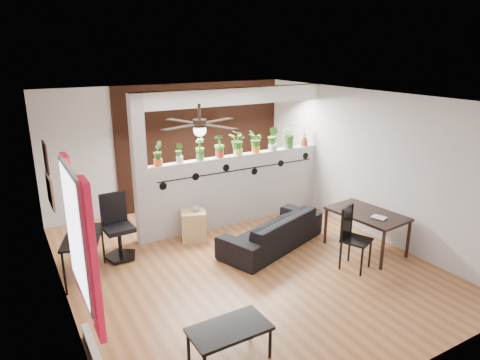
% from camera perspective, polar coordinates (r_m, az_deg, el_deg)
% --- Properties ---
extents(room_shell, '(6.30, 7.10, 2.90)m').
position_cam_1_polar(room_shell, '(6.49, 0.16, -0.62)').
color(room_shell, brown).
rests_on(room_shell, ground).
extents(partition_wall, '(3.60, 0.18, 1.35)m').
position_cam_1_polar(partition_wall, '(8.30, -0.25, -1.15)').
color(partition_wall, '#BCBCC1').
rests_on(partition_wall, ground).
extents(ceiling_header, '(3.60, 0.18, 0.30)m').
position_cam_1_polar(ceiling_header, '(7.93, -0.27, 11.12)').
color(ceiling_header, white).
rests_on(ceiling_header, room_shell).
extents(pier_column, '(0.22, 0.20, 2.60)m').
position_cam_1_polar(pier_column, '(7.40, -13.21, 1.16)').
color(pier_column, '#BCBCC1').
rests_on(pier_column, ground).
extents(brick_panel, '(3.90, 0.05, 2.60)m').
position_cam_1_polar(brick_panel, '(9.40, -4.71, 4.91)').
color(brick_panel, brown).
rests_on(brick_panel, ground).
extents(vine_decal, '(3.31, 0.01, 0.30)m').
position_cam_1_polar(vine_decal, '(8.10, 0.08, 1.38)').
color(vine_decal, black).
rests_on(vine_decal, partition_wall).
extents(window_assembly, '(0.09, 1.30, 1.55)m').
position_cam_1_polar(window_assembly, '(4.55, -20.77, -6.98)').
color(window_assembly, white).
rests_on(window_assembly, room_shell).
extents(baseboard_heater, '(0.08, 1.00, 0.18)m').
position_cam_1_polar(baseboard_heater, '(5.27, -18.85, -21.22)').
color(baseboard_heater, beige).
rests_on(baseboard_heater, ground).
extents(corkboard, '(0.03, 0.60, 0.45)m').
position_cam_1_polar(corkboard, '(6.61, -24.00, -1.37)').
color(corkboard, olive).
rests_on(corkboard, room_shell).
extents(framed_art, '(0.03, 0.34, 0.44)m').
position_cam_1_polar(framed_art, '(6.43, -24.50, 2.73)').
color(framed_art, '#8C7259').
rests_on(framed_art, room_shell).
extents(ceiling_fan, '(1.19, 1.19, 0.43)m').
position_cam_1_polar(ceiling_fan, '(5.63, -5.40, 7.19)').
color(ceiling_fan, black).
rests_on(ceiling_fan, room_shell).
extents(potted_plant_0, '(0.23, 0.26, 0.42)m').
position_cam_1_polar(potted_plant_0, '(7.43, -10.93, 3.55)').
color(potted_plant_0, orange).
rests_on(potted_plant_0, partition_wall).
extents(potted_plant_1, '(0.21, 0.22, 0.36)m').
position_cam_1_polar(potted_plant_1, '(7.57, -8.09, 3.71)').
color(potted_plant_1, white).
rests_on(potted_plant_1, partition_wall).
extents(potted_plant_2, '(0.26, 0.25, 0.40)m').
position_cam_1_polar(potted_plant_2, '(7.72, -5.38, 4.20)').
color(potted_plant_2, '#478B32').
rests_on(potted_plant_2, partition_wall).
extents(potted_plant_3, '(0.27, 0.25, 0.43)m').
position_cam_1_polar(potted_plant_3, '(7.88, -2.76, 4.63)').
color(potted_plant_3, red).
rests_on(potted_plant_3, partition_wall).
extents(potted_plant_4, '(0.28, 0.31, 0.47)m').
position_cam_1_polar(potted_plant_4, '(8.06, -0.26, 5.10)').
color(potted_plant_4, '#DCDE4E').
rests_on(potted_plant_4, partition_wall).
extents(potted_plant_5, '(0.22, 0.26, 0.43)m').
position_cam_1_polar(potted_plant_5, '(8.26, 2.13, 5.22)').
color(potted_plant_5, orange).
rests_on(potted_plant_5, partition_wall).
extents(potted_plant_6, '(0.28, 0.31, 0.47)m').
position_cam_1_polar(potted_plant_6, '(8.47, 4.41, 5.64)').
color(potted_plant_6, white).
rests_on(potted_plant_6, partition_wall).
extents(potted_plant_7, '(0.30, 0.26, 0.49)m').
position_cam_1_polar(potted_plant_7, '(8.69, 6.58, 5.93)').
color(potted_plant_7, '#397F2E').
rests_on(potted_plant_7, partition_wall).
extents(potted_plant_8, '(0.24, 0.25, 0.40)m').
position_cam_1_polar(potted_plant_8, '(8.94, 8.62, 5.86)').
color(potted_plant_8, red).
rests_on(potted_plant_8, partition_wall).
extents(sofa, '(2.08, 1.36, 0.57)m').
position_cam_1_polar(sofa, '(7.41, 4.29, -6.78)').
color(sofa, black).
rests_on(sofa, ground).
extents(cube_shelf, '(0.53, 0.50, 0.53)m').
position_cam_1_polar(cube_shelf, '(7.70, -6.20, -6.04)').
color(cube_shelf, tan).
rests_on(cube_shelf, ground).
extents(cup, '(0.15, 0.15, 0.11)m').
position_cam_1_polar(cup, '(7.60, -5.93, -3.77)').
color(cup, gray).
rests_on(cup, cube_shelf).
extents(computer_desk, '(0.78, 1.06, 0.69)m').
position_cam_1_polar(computer_desk, '(6.67, -20.21, -7.50)').
color(computer_desk, black).
rests_on(computer_desk, ground).
extents(monitor, '(0.33, 0.18, 0.19)m').
position_cam_1_polar(monitor, '(6.74, -20.58, -5.78)').
color(monitor, black).
rests_on(monitor, computer_desk).
extents(office_chair, '(0.55, 0.55, 1.05)m').
position_cam_1_polar(office_chair, '(7.22, -15.99, -6.51)').
color(office_chair, black).
rests_on(office_chair, ground).
extents(dining_table, '(0.89, 1.32, 0.68)m').
position_cam_1_polar(dining_table, '(7.43, 16.57, -4.70)').
color(dining_table, black).
rests_on(dining_table, ground).
extents(book, '(0.23, 0.26, 0.02)m').
position_cam_1_polar(book, '(7.14, 17.79, -4.98)').
color(book, gray).
rests_on(book, dining_table).
extents(folding_chair, '(0.53, 0.53, 1.00)m').
position_cam_1_polar(folding_chair, '(6.81, 14.63, -6.73)').
color(folding_chair, black).
rests_on(folding_chair, ground).
extents(coffee_table, '(0.88, 0.50, 0.41)m').
position_cam_1_polar(coffee_table, '(4.89, -1.43, -19.47)').
color(coffee_table, black).
rests_on(coffee_table, ground).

